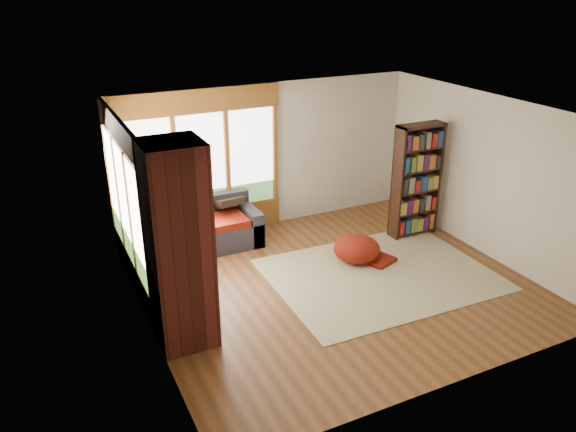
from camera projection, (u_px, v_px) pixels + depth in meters
name	position (u px, v px, depth m)	size (l,w,h in m)	color
floor	(335.00, 284.00, 8.41)	(5.50, 5.50, 0.00)	#563218
ceiling	(342.00, 113.00, 7.38)	(5.50, 5.50, 0.00)	white
wall_back	(267.00, 157.00, 9.96)	(5.50, 0.04, 2.60)	silver
wall_front	(461.00, 285.00, 5.83)	(5.50, 0.04, 2.60)	silver
wall_left	(143.00, 241.00, 6.80)	(0.04, 5.00, 2.60)	silver
wall_right	(486.00, 176.00, 9.00)	(0.04, 5.00, 2.60)	silver
windows_back	(202.00, 163.00, 9.44)	(2.82, 0.10, 1.90)	brown
windows_left	(125.00, 204.00, 7.78)	(0.10, 2.62, 1.90)	brown
roller_blind	(113.00, 160.00, 8.32)	(0.03, 0.72, 0.90)	gray
brick_chimney	(179.00, 247.00, 6.65)	(0.70, 0.70, 2.60)	#471914
sectional_sofa	(176.00, 246.00, 8.91)	(2.20, 2.20, 0.80)	#292730
area_rug	(380.00, 274.00, 8.68)	(3.32, 2.54, 0.01)	beige
bookshelf	(416.00, 181.00, 9.67)	(0.86, 0.29, 2.00)	black
pouf	(357.00, 248.00, 9.05)	(0.76, 0.76, 0.41)	maroon
dog_tan	(179.00, 213.00, 8.84)	(1.09, 1.13, 0.55)	olive
dog_brindle	(165.00, 232.00, 8.30)	(0.55, 0.87, 0.46)	black
throw_pillows	(178.00, 216.00, 8.81)	(1.98, 1.68, 0.45)	black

